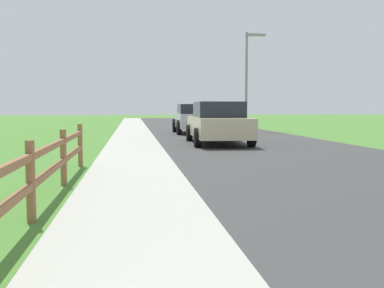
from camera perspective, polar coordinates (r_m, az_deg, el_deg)
name	(u,v)px	position (r m, az deg, el deg)	size (l,w,h in m)	color
ground_plane	(152,133)	(24.82, -4.92, 1.30)	(120.00, 120.00, 0.00)	#467B2E
road_asphalt	(211,131)	(27.17, 2.30, 1.60)	(7.00, 66.00, 0.01)	#383838
curb_concrete	(97,132)	(26.87, -11.50, 1.48)	(6.00, 66.00, 0.01)	#ACADA1
grass_verge	(70,132)	(27.02, -14.68, 1.44)	(5.00, 66.00, 0.00)	#467B2E
rail_fence	(30,175)	(5.85, -19.07, -3.57)	(0.11, 10.82, 0.99)	brown
parked_suv_beige	(218,123)	(17.66, 3.19, 2.59)	(2.22, 5.02, 1.58)	#C6B793
parked_car_silver	(195,118)	(24.81, 0.37, 3.14)	(2.19, 4.34, 1.54)	#B7BABF
street_lamp	(248,72)	(27.73, 6.89, 8.74)	(1.17, 0.20, 5.71)	gray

